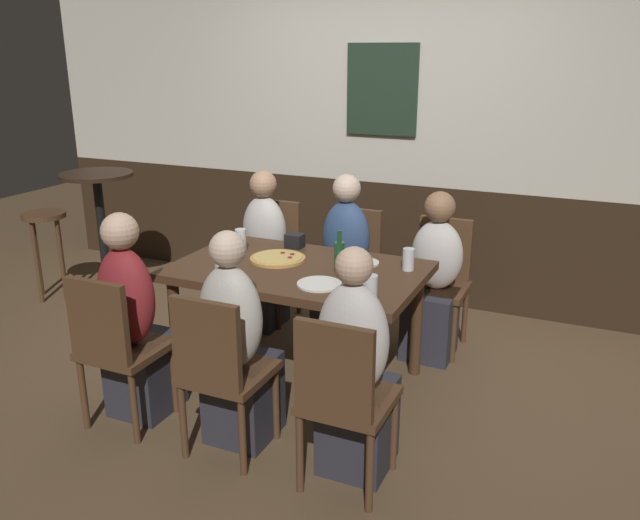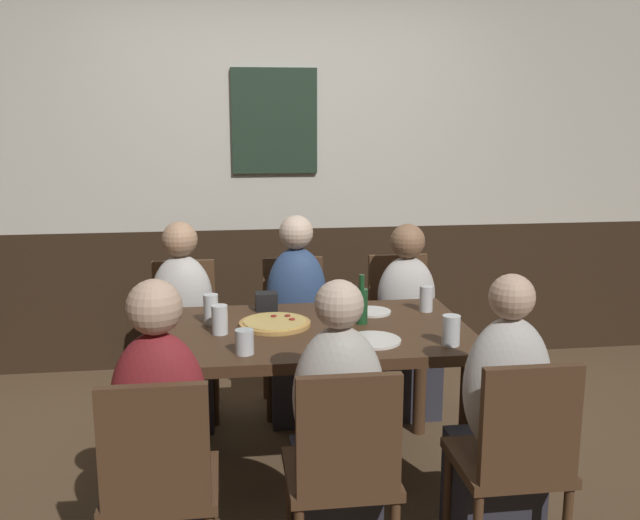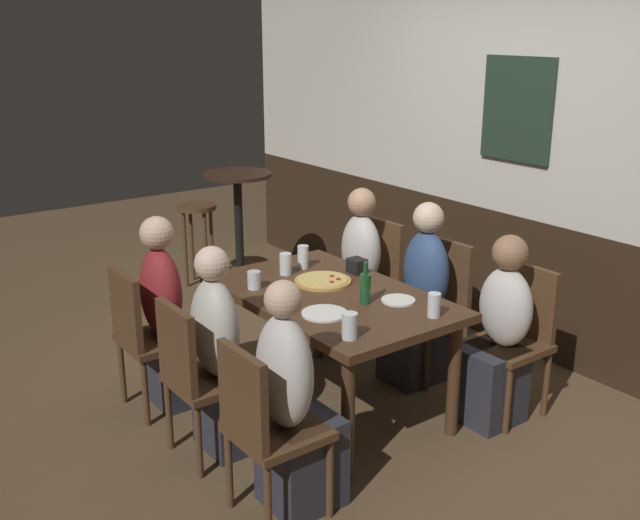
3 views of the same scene
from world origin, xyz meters
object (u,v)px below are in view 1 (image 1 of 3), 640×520
Objects in this scene: chair_right_far at (440,276)px; bar_stool at (46,231)px; dining_table at (298,281)px; chair_mid_near at (220,367)px; plate_white_large at (319,284)px; highball_clear at (233,250)px; pizza at (278,258)px; plate_white_small at (363,263)px; person_mid_near at (237,356)px; pint_glass_stout at (370,289)px; person_right_near at (356,381)px; side_bar_table at (102,227)px; beer_bottle_green at (339,255)px; chair_mid_far at (352,264)px; person_mid_far at (343,271)px; chair_right_near at (343,395)px; person_right_far at (433,288)px; chair_left_far at (273,253)px; tumbler_short at (222,268)px; person_left_near at (136,332)px; condiment_caddy at (295,241)px; tumbler_water at (408,261)px; person_left_far at (262,261)px; chair_left_near at (115,344)px.

bar_stool is at bearing -172.11° from chair_right_far.
dining_table is at bearing -10.00° from bar_stool.
plate_white_large is at bearing 69.61° from chair_mid_near.
bar_stool is (-2.05, 0.46, -0.24)m from highball_clear.
pizza is 0.47× the size of bar_stool.
plate_white_large is 0.46m from plate_white_small.
person_mid_near is 0.75m from pint_glass_stout.
side_bar_table is (-2.67, 1.29, 0.13)m from person_right_near.
beer_bottle_green is 0.97× the size of plate_white_large.
chair_mid_far is 6.57× the size of highball_clear.
person_mid_far is at bearing 59.49° from highball_clear.
chair_right_far is (0.64, 0.87, -0.16)m from dining_table.
person_right_far is at bearing 90.00° from chair_right_near.
chair_left_far reaches higher than tumbler_short.
person_mid_far is at bearing 123.87° from plate_white_small.
chair_left_far is 1.42m from side_bar_table.
person_left_near is at bearing -179.95° from person_right_near.
highball_clear is at bearing 141.69° from chair_right_near.
person_mid_near is at bearing -109.42° from plate_white_small.
person_mid_far is at bearing 114.44° from person_right_near.
chair_right_near reaches higher than pint_glass_stout.
side_bar_table is at bearing 171.16° from plate_white_small.
pizza is at bearing -105.17° from person_mid_far.
plate_white_large is 2.24× the size of condiment_caddy.
tumbler_short is at bearing 51.52° from person_left_near.
chair_right_far is 2.60× the size of pizza.
person_left_near is 1.19m from condiment_caddy.
plate_white_large is (-0.32, 0.09, -0.05)m from pint_glass_stout.
person_right_near is at bearing -65.56° from person_mid_far.
beer_bottle_green is (-0.40, 0.76, 0.35)m from person_right_near.
dining_table is 1.27× the size of person_mid_near.
tumbler_water is at bearing 92.34° from person_right_near.
chair_mid_far reaches higher than tumbler_water.
chair_mid_near is 0.64m from chair_right_near.
chair_mid_near is at bearing -112.21° from person_right_far.
chair_right_near is 0.16m from person_right_near.
person_left_far reaches higher than chair_left_far.
tumbler_short is (0.32, -1.18, 0.29)m from chair_left_far.
pizza is 2.56× the size of pint_glass_stout.
chair_mid_near is at bearing -27.81° from bar_stool.
chair_left_far is 0.76× the size of person_mid_near.
condiment_caddy is at bearing -49.23° from chair_left_far.
beer_bottle_green is at bearing -34.29° from condiment_caddy.
condiment_caddy is at bearing 57.76° from highball_clear.
person_mid_far reaches higher than plate_white_large.
person_mid_far is at bearing 74.83° from pizza.
person_left_far is 0.99× the size of person_mid_near.
person_left_far is 1.55m from person_mid_near.
person_left_near is at bearing -128.48° from tumbler_short.
chair_left_near and chair_right_far have the same top height.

